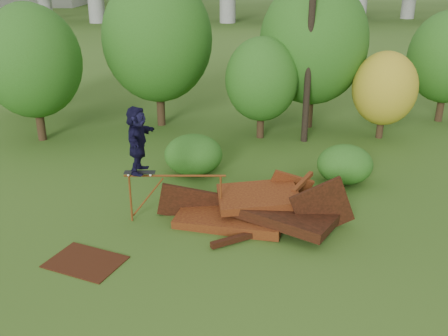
{
  "coord_description": "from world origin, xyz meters",
  "views": [
    {
      "loc": [
        -0.87,
        -11.65,
        7.09
      ],
      "look_at": [
        -0.8,
        2.0,
        1.6
      ],
      "focal_mm": 40.0,
      "sensor_mm": 36.0,
      "label": 1
    }
  ],
  "objects_px": {
    "scrap_pile": "(257,210)",
    "skater": "(137,140)",
    "flat_plate": "(85,262)",
    "utility_pole": "(312,12)"
  },
  "relations": [
    {
      "from": "scrap_pile",
      "to": "utility_pole",
      "type": "relative_size",
      "value": 0.55
    },
    {
      "from": "flat_plate",
      "to": "utility_pole",
      "type": "bearing_deg",
      "value": 53.59
    },
    {
      "from": "flat_plate",
      "to": "scrap_pile",
      "type": "bearing_deg",
      "value": 25.94
    },
    {
      "from": "utility_pole",
      "to": "flat_plate",
      "type": "bearing_deg",
      "value": -126.41
    },
    {
      "from": "scrap_pile",
      "to": "skater",
      "type": "distance_m",
      "value": 4.07
    },
    {
      "from": "utility_pole",
      "to": "skater",
      "type": "bearing_deg",
      "value": -128.96
    },
    {
      "from": "skater",
      "to": "flat_plate",
      "type": "distance_m",
      "value": 3.62
    },
    {
      "from": "scrap_pile",
      "to": "skater",
      "type": "relative_size",
      "value": 3.02
    },
    {
      "from": "scrap_pile",
      "to": "utility_pole",
      "type": "height_order",
      "value": "utility_pole"
    },
    {
      "from": "skater",
      "to": "scrap_pile",
      "type": "bearing_deg",
      "value": -83.99
    }
  ]
}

